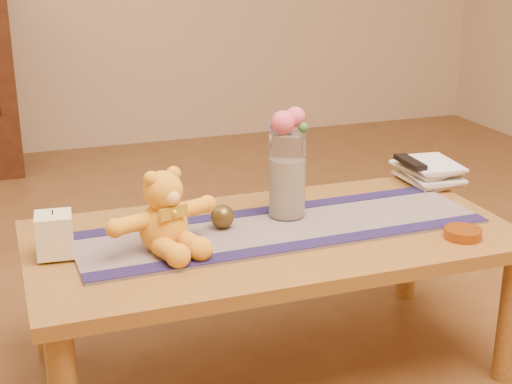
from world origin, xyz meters
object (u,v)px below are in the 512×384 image
object	(u,v)px
tv_remote	(410,162)
amber_dish	(463,233)
glass_vase	(287,175)
bronze_ball	(222,216)
pillar_candle	(55,235)
book_bottom	(407,182)
teddy_bear	(163,211)

from	to	relation	value
tv_remote	amber_dish	xyz separation A→B (m)	(-0.10, -0.46, -0.07)
glass_vase	tv_remote	distance (m)	0.54
glass_vase	bronze_ball	xyz separation A→B (m)	(-0.21, -0.03, -0.09)
bronze_ball	tv_remote	size ratio (longest dim) A/B	0.44
glass_vase	amber_dish	size ratio (longest dim) A/B	2.43
pillar_candle	bronze_ball	world-z (taller)	pillar_candle
amber_dish	tv_remote	bearing A→B (deg)	78.08
pillar_candle	tv_remote	bearing A→B (deg)	9.98
glass_vase	bronze_ball	size ratio (longest dim) A/B	3.68
bronze_ball	amber_dish	size ratio (longest dim) A/B	0.66
glass_vase	book_bottom	size ratio (longest dim) A/B	1.17
book_bottom	glass_vase	bearing A→B (deg)	-163.31
amber_dish	teddy_bear	bearing A→B (deg)	166.38
teddy_bear	glass_vase	bearing A→B (deg)	-3.15
pillar_candle	glass_vase	distance (m)	0.70
pillar_candle	amber_dish	size ratio (longest dim) A/B	1.07
teddy_bear	amber_dish	world-z (taller)	teddy_bear
amber_dish	glass_vase	bearing A→B (deg)	142.68
tv_remote	book_bottom	bearing A→B (deg)	90.00
teddy_bear	bronze_ball	distance (m)	0.22
book_bottom	pillar_candle	bearing A→B (deg)	-169.98
pillar_candle	tv_remote	distance (m)	1.22
glass_vase	pillar_candle	bearing A→B (deg)	-174.71
book_bottom	teddy_bear	bearing A→B (deg)	-163.79
book_bottom	amber_dish	world-z (taller)	amber_dish
pillar_candle	amber_dish	world-z (taller)	pillar_candle
teddy_bear	book_bottom	bearing A→B (deg)	-2.54
tv_remote	bronze_ball	bearing A→B (deg)	-163.66
book_bottom	bronze_ball	bearing A→B (deg)	-165.93
tv_remote	teddy_bear	bearing A→B (deg)	-161.36
book_bottom	tv_remote	world-z (taller)	tv_remote
teddy_bear	book_bottom	size ratio (longest dim) A/B	1.41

